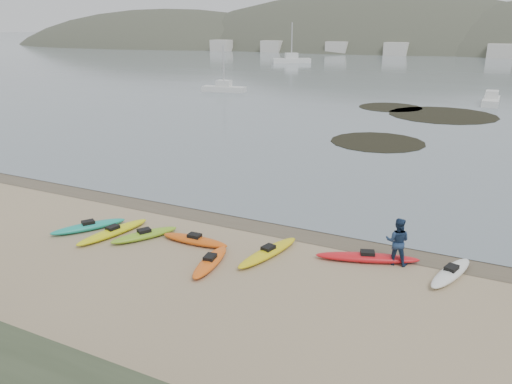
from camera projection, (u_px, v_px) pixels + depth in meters
The scene contains 8 objects.
ground at pixel (256, 221), 24.55m from camera, with size 600.00×600.00×0.00m, color tan.
wet_sand at pixel (253, 223), 24.29m from camera, with size 60.00×60.00×0.00m, color brown.
water at pixel (494, 42), 279.31m from camera, with size 1200.00×1200.00×0.00m, color slate.
kayaks at pixel (224, 246), 21.35m from camera, with size 17.80×6.46×0.34m.
person_east at pixel (397, 241), 19.84m from camera, with size 0.95×0.74×1.96m, color navy.
kelp_mats at pixel (416, 119), 51.25m from camera, with size 15.33×26.23×0.04m.
moored_boats at pixel (454, 71), 98.21m from camera, with size 98.55×78.56×1.34m.
far_town at pixel (497, 51), 144.52m from camera, with size 199.00×5.00×4.00m.
Camera 1 is at (10.15, -20.44, 9.16)m, focal length 35.00 mm.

